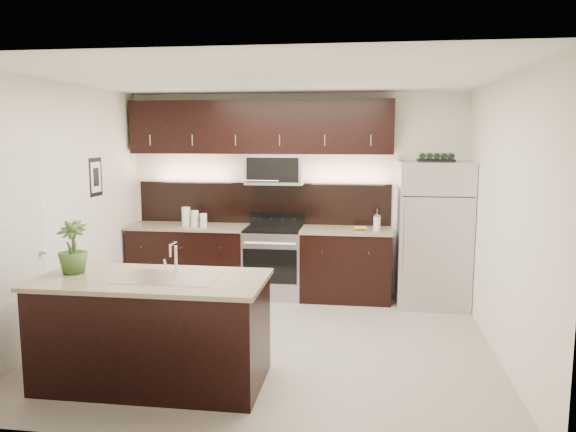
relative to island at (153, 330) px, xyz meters
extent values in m
plane|color=gray|center=(0.85, 1.08, -0.47)|extent=(4.50, 4.50, 0.00)
cube|color=silver|center=(0.85, 3.08, 0.88)|extent=(4.50, 0.02, 2.70)
cube|color=silver|center=(0.85, -0.92, 0.88)|extent=(4.50, 0.02, 2.70)
cube|color=silver|center=(-1.40, 1.08, 0.88)|extent=(0.02, 4.00, 2.70)
cube|color=silver|center=(3.10, 1.08, 0.88)|extent=(0.02, 4.00, 2.70)
cube|color=white|center=(0.85, 1.08, 2.23)|extent=(4.50, 4.00, 0.02)
cube|color=beige|center=(-1.38, 0.28, 0.54)|extent=(0.04, 0.80, 2.02)
sphere|color=silver|center=(-1.35, 0.60, 0.53)|extent=(0.06, 0.06, 0.06)
cube|color=black|center=(-1.39, 1.83, 1.18)|extent=(0.01, 0.32, 0.46)
cube|color=white|center=(-1.38, 1.83, 1.18)|extent=(0.00, 0.24, 0.36)
cube|color=black|center=(-0.57, 2.77, -0.02)|extent=(1.57, 0.62, 0.90)
cube|color=black|center=(1.56, 2.77, -0.02)|extent=(1.16, 0.62, 0.90)
cube|color=#B2B2B7|center=(0.60, 2.77, -0.02)|extent=(0.76, 0.62, 0.90)
cube|color=black|center=(0.60, 2.77, 0.44)|extent=(0.76, 0.60, 0.03)
cube|color=tan|center=(-0.57, 2.77, 0.45)|extent=(1.59, 0.65, 0.04)
cube|color=tan|center=(1.56, 2.77, 0.45)|extent=(1.18, 0.65, 0.04)
cube|color=black|center=(0.39, 3.06, 0.75)|extent=(3.49, 0.02, 0.56)
cube|color=#B2B2B7|center=(0.60, 2.88, 1.23)|extent=(0.76, 0.40, 0.40)
cube|color=black|center=(0.39, 2.91, 1.78)|extent=(3.49, 0.33, 0.70)
cube|color=black|center=(0.00, 0.00, -0.02)|extent=(1.90, 0.90, 0.90)
cube|color=tan|center=(0.00, 0.00, 0.45)|extent=(1.96, 0.96, 0.04)
cube|color=silver|center=(0.15, 0.00, 0.47)|extent=(0.84, 0.50, 0.01)
cylinder|color=silver|center=(0.15, 0.21, 0.59)|extent=(0.03, 0.03, 0.24)
cylinder|color=silver|center=(0.15, 0.14, 0.74)|extent=(0.02, 0.14, 0.02)
cylinder|color=silver|center=(0.15, 0.07, 0.69)|extent=(0.02, 0.02, 0.10)
cube|color=#B2B2B7|center=(2.65, 2.71, 0.44)|extent=(0.88, 0.79, 1.82)
cube|color=black|center=(2.65, 2.71, 1.37)|extent=(0.45, 0.28, 0.03)
cylinder|color=black|center=(2.48, 2.71, 1.42)|extent=(0.08, 0.26, 0.08)
cylinder|color=black|center=(2.56, 2.71, 1.42)|extent=(0.08, 0.26, 0.08)
cylinder|color=black|center=(2.65, 2.71, 1.42)|extent=(0.08, 0.26, 0.08)
cylinder|color=black|center=(2.74, 2.71, 1.42)|extent=(0.08, 0.26, 0.08)
cylinder|color=black|center=(2.82, 2.71, 1.42)|extent=(0.08, 0.26, 0.08)
imported|color=#335321|center=(-0.73, 0.05, 0.70)|extent=(0.29, 0.29, 0.47)
cylinder|color=silver|center=(-0.58, 2.72, 0.59)|extent=(0.12, 0.12, 0.25)
cylinder|color=beige|center=(-0.45, 2.68, 0.57)|extent=(0.11, 0.11, 0.21)
cylinder|color=beige|center=(-0.32, 2.64, 0.56)|extent=(0.09, 0.09, 0.18)
cylinder|color=silver|center=(1.95, 2.72, 0.56)|extent=(0.09, 0.09, 0.18)
cylinder|color=silver|center=(1.95, 2.72, 0.66)|extent=(0.09, 0.09, 0.02)
cylinder|color=silver|center=(1.95, 2.72, 0.70)|extent=(0.01, 0.01, 0.07)
ellipsoid|color=gold|center=(1.69, 2.69, 0.49)|extent=(0.19, 0.16, 0.05)
camera|label=1|loc=(1.81, -4.46, 1.67)|focal=35.00mm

